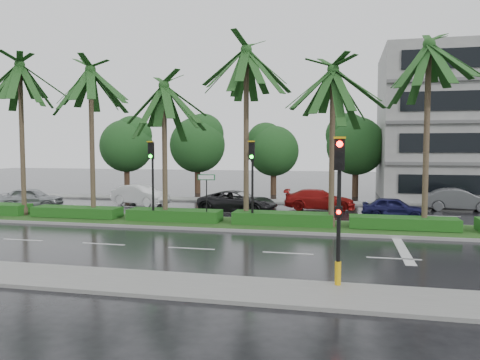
% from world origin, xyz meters
% --- Properties ---
extents(ground, '(120.00, 120.00, 0.00)m').
position_xyz_m(ground, '(0.00, 0.00, 0.00)').
color(ground, black).
rests_on(ground, ground).
extents(near_sidewalk, '(40.00, 2.40, 0.12)m').
position_xyz_m(near_sidewalk, '(0.00, -10.20, 0.06)').
color(near_sidewalk, slate).
rests_on(near_sidewalk, ground).
extents(far_sidewalk, '(40.00, 2.00, 0.12)m').
position_xyz_m(far_sidewalk, '(0.00, 12.00, 0.06)').
color(far_sidewalk, slate).
rests_on(far_sidewalk, ground).
extents(median, '(36.00, 4.00, 0.15)m').
position_xyz_m(median, '(0.00, 1.00, 0.08)').
color(median, gray).
rests_on(median, ground).
extents(hedge, '(35.20, 1.40, 0.60)m').
position_xyz_m(hedge, '(0.00, 1.00, 0.45)').
color(hedge, '#194112').
rests_on(hedge, median).
extents(lane_markings, '(34.00, 13.06, 0.01)m').
position_xyz_m(lane_markings, '(3.04, -0.43, 0.01)').
color(lane_markings, silver).
rests_on(lane_markings, ground).
extents(palm_row, '(26.30, 4.20, 9.95)m').
position_xyz_m(palm_row, '(-1.25, 1.02, 7.93)').
color(palm_row, '#403625').
rests_on(palm_row, median).
extents(signal_near, '(0.34, 0.45, 4.36)m').
position_xyz_m(signal_near, '(6.00, -9.39, 2.50)').
color(signal_near, black).
rests_on(signal_near, near_sidewalk).
extents(signal_median_left, '(0.34, 0.42, 4.36)m').
position_xyz_m(signal_median_left, '(-4.00, 0.30, 3.00)').
color(signal_median_left, black).
rests_on(signal_median_left, median).
extents(signal_median_right, '(0.34, 0.42, 4.36)m').
position_xyz_m(signal_median_right, '(1.50, 0.30, 3.00)').
color(signal_median_right, black).
rests_on(signal_median_right, median).
extents(street_sign, '(0.95, 0.09, 2.60)m').
position_xyz_m(street_sign, '(-1.00, 0.48, 2.12)').
color(street_sign, black).
rests_on(street_sign, median).
extents(bg_trees, '(32.83, 5.03, 7.26)m').
position_xyz_m(bg_trees, '(-0.50, 17.59, 4.50)').
color(bg_trees, '#382419').
rests_on(bg_trees, ground).
extents(car_silver, '(2.58, 4.40, 1.41)m').
position_xyz_m(car_silver, '(-14.97, 5.01, 0.70)').
color(car_silver, '#9A9EA1').
rests_on(car_silver, ground).
extents(car_white, '(2.77, 4.68, 1.46)m').
position_xyz_m(car_white, '(-8.35, 8.17, 0.73)').
color(car_white, white).
rests_on(car_white, ground).
extents(car_darkgrey, '(2.94, 5.32, 1.41)m').
position_xyz_m(car_darkgrey, '(-0.50, 5.78, 0.70)').
color(car_darkgrey, black).
rests_on(car_darkgrey, ground).
extents(car_red, '(2.02, 4.74, 1.36)m').
position_xyz_m(car_red, '(4.50, 8.40, 0.68)').
color(car_red, maroon).
rests_on(car_red, ground).
extents(car_blue, '(1.90, 3.82, 1.25)m').
position_xyz_m(car_blue, '(9.00, 5.45, 0.63)').
color(car_blue, '#171847').
rests_on(car_blue, ground).
extents(car_grey, '(1.82, 4.51, 1.46)m').
position_xyz_m(car_grey, '(13.50, 9.92, 0.73)').
color(car_grey, '#4C4E51').
rests_on(car_grey, ground).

